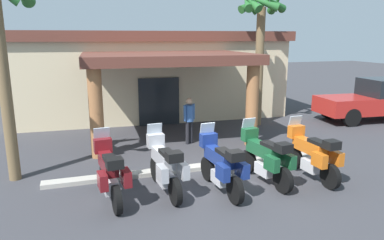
{
  "coord_description": "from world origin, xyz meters",
  "views": [
    {
      "loc": [
        -3.42,
        -8.69,
        3.85
      ],
      "look_at": [
        0.08,
        2.16,
        1.2
      ],
      "focal_mm": 33.64,
      "sensor_mm": 36.0,
      "label": 1
    }
  ],
  "objects_px": {
    "motorcycle_maroon": "(110,173)",
    "pickup_truck_red": "(375,101)",
    "motorcycle_silver": "(165,166)",
    "palm_tree_near_portico": "(260,28)",
    "pedestrian": "(189,117)",
    "motorcycle_orange": "(312,154)",
    "motorcycle_green": "(266,158)",
    "motel_building": "(149,72)",
    "motorcycle_blue": "(221,165)"
  },
  "relations": [
    {
      "from": "motorcycle_green",
      "to": "pickup_truck_red",
      "type": "relative_size",
      "value": 0.41
    },
    {
      "from": "motorcycle_blue",
      "to": "pickup_truck_red",
      "type": "distance_m",
      "value": 11.23
    },
    {
      "from": "motel_building",
      "to": "pickup_truck_red",
      "type": "height_order",
      "value": "motel_building"
    },
    {
      "from": "motorcycle_green",
      "to": "palm_tree_near_portico",
      "type": "relative_size",
      "value": 0.38
    },
    {
      "from": "motorcycle_blue",
      "to": "pickup_truck_red",
      "type": "height_order",
      "value": "pickup_truck_red"
    },
    {
      "from": "motorcycle_maroon",
      "to": "motorcycle_orange",
      "type": "relative_size",
      "value": 1.0
    },
    {
      "from": "motorcycle_maroon",
      "to": "motorcycle_green",
      "type": "relative_size",
      "value": 1.0
    },
    {
      "from": "motorcycle_orange",
      "to": "motorcycle_green",
      "type": "bearing_deg",
      "value": 81.2
    },
    {
      "from": "motorcycle_silver",
      "to": "palm_tree_near_portico",
      "type": "xyz_separation_m",
      "value": [
        5.59,
        5.73,
        3.52
      ]
    },
    {
      "from": "motorcycle_silver",
      "to": "palm_tree_near_portico",
      "type": "relative_size",
      "value": 0.38
    },
    {
      "from": "motorcycle_maroon",
      "to": "pickup_truck_red",
      "type": "relative_size",
      "value": 0.41
    },
    {
      "from": "motorcycle_silver",
      "to": "pedestrian",
      "type": "distance_m",
      "value": 4.31
    },
    {
      "from": "motorcycle_blue",
      "to": "motorcycle_green",
      "type": "height_order",
      "value": "same"
    },
    {
      "from": "palm_tree_near_portico",
      "to": "motorcycle_orange",
      "type": "bearing_deg",
      "value": -103.95
    },
    {
      "from": "motel_building",
      "to": "palm_tree_near_portico",
      "type": "xyz_separation_m",
      "value": [
        3.99,
        -4.08,
        2.12
      ]
    },
    {
      "from": "motorcycle_silver",
      "to": "pedestrian",
      "type": "xyz_separation_m",
      "value": [
        1.86,
        3.88,
        0.29
      ]
    },
    {
      "from": "motorcycle_maroon",
      "to": "motorcycle_blue",
      "type": "height_order",
      "value": "same"
    },
    {
      "from": "pedestrian",
      "to": "palm_tree_near_portico",
      "type": "distance_m",
      "value": 5.27
    },
    {
      "from": "motorcycle_maroon",
      "to": "pickup_truck_red",
      "type": "height_order",
      "value": "pickup_truck_red"
    },
    {
      "from": "pedestrian",
      "to": "motorcycle_silver",
      "type": "bearing_deg",
      "value": -51.85
    },
    {
      "from": "motorcycle_silver",
      "to": "motorcycle_orange",
      "type": "distance_m",
      "value": 4.09
    },
    {
      "from": "motorcycle_maroon",
      "to": "pedestrian",
      "type": "xyz_separation_m",
      "value": [
        3.21,
        3.91,
        0.29
      ]
    },
    {
      "from": "pedestrian",
      "to": "pickup_truck_red",
      "type": "bearing_deg",
      "value": 69.66
    },
    {
      "from": "motorcycle_maroon",
      "to": "pickup_truck_red",
      "type": "distance_m",
      "value": 13.57
    },
    {
      "from": "pickup_truck_red",
      "to": "palm_tree_near_portico",
      "type": "bearing_deg",
      "value": 176.39
    },
    {
      "from": "motorcycle_green",
      "to": "motorcycle_orange",
      "type": "distance_m",
      "value": 1.37
    },
    {
      "from": "motorcycle_silver",
      "to": "pickup_truck_red",
      "type": "xyz_separation_m",
      "value": [
        11.29,
        4.87,
        0.24
      ]
    },
    {
      "from": "palm_tree_near_portico",
      "to": "motorcycle_green",
      "type": "bearing_deg",
      "value": -115.84
    },
    {
      "from": "pickup_truck_red",
      "to": "motel_building",
      "type": "bearing_deg",
      "value": 158.01
    },
    {
      "from": "motel_building",
      "to": "motorcycle_blue",
      "type": "distance_m",
      "value": 10.28
    },
    {
      "from": "motorcycle_orange",
      "to": "motorcycle_blue",
      "type": "bearing_deg",
      "value": 88.29
    },
    {
      "from": "motorcycle_maroon",
      "to": "pedestrian",
      "type": "height_order",
      "value": "pedestrian"
    },
    {
      "from": "pickup_truck_red",
      "to": "palm_tree_near_portico",
      "type": "relative_size",
      "value": 0.92
    },
    {
      "from": "motorcycle_orange",
      "to": "pedestrian",
      "type": "bearing_deg",
      "value": 25.39
    },
    {
      "from": "motorcycle_maroon",
      "to": "pickup_truck_red",
      "type": "xyz_separation_m",
      "value": [
        12.65,
        4.9,
        0.24
      ]
    },
    {
      "from": "motorcycle_green",
      "to": "palm_tree_near_portico",
      "type": "bearing_deg",
      "value": -33.11
    },
    {
      "from": "motorcycle_maroon",
      "to": "palm_tree_near_portico",
      "type": "xyz_separation_m",
      "value": [
        6.94,
        5.76,
        3.52
      ]
    },
    {
      "from": "motorcycle_orange",
      "to": "palm_tree_near_portico",
      "type": "distance_m",
      "value": 7.18
    },
    {
      "from": "motorcycle_orange",
      "to": "pickup_truck_red",
      "type": "distance_m",
      "value": 8.9
    },
    {
      "from": "motorcycle_silver",
      "to": "motorcycle_green",
      "type": "relative_size",
      "value": 1.0
    },
    {
      "from": "motorcycle_orange",
      "to": "palm_tree_near_portico",
      "type": "height_order",
      "value": "palm_tree_near_portico"
    },
    {
      "from": "motorcycle_orange",
      "to": "pedestrian",
      "type": "relative_size",
      "value": 1.3
    },
    {
      "from": "motorcycle_silver",
      "to": "pickup_truck_red",
      "type": "relative_size",
      "value": 0.41
    },
    {
      "from": "pickup_truck_red",
      "to": "motorcycle_silver",
      "type": "bearing_deg",
      "value": -151.68
    },
    {
      "from": "motorcycle_silver",
      "to": "motorcycle_orange",
      "type": "relative_size",
      "value": 1.0
    },
    {
      "from": "motel_building",
      "to": "motorcycle_silver",
      "type": "xyz_separation_m",
      "value": [
        -1.59,
        -9.81,
        -1.39
      ]
    },
    {
      "from": "pickup_truck_red",
      "to": "palm_tree_near_portico",
      "type": "xyz_separation_m",
      "value": [
        -5.71,
        0.86,
        3.28
      ]
    },
    {
      "from": "motorcycle_green",
      "to": "palm_tree_near_portico",
      "type": "distance_m",
      "value": 7.46
    },
    {
      "from": "motorcycle_blue",
      "to": "motorcycle_green",
      "type": "distance_m",
      "value": 1.37
    },
    {
      "from": "motorcycle_blue",
      "to": "motorcycle_orange",
      "type": "xyz_separation_m",
      "value": [
        2.72,
        0.03,
        0.0
      ]
    }
  ]
}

